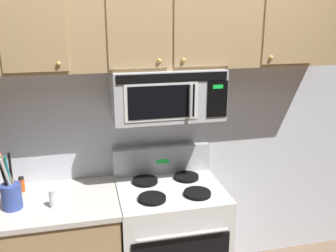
# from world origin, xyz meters

# --- Properties ---
(back_wall) EXTENTS (5.20, 0.10, 2.70)m
(back_wall) POSITION_xyz_m (0.00, 0.79, 1.35)
(back_wall) COLOR silver
(back_wall) RESTS_ON ground_plane
(stove_range) EXTENTS (0.76, 0.69, 1.12)m
(stove_range) POSITION_xyz_m (0.00, 0.42, 0.47)
(stove_range) COLOR white
(stove_range) RESTS_ON ground_plane
(over_range_microwave) EXTENTS (0.76, 0.43, 0.35)m
(over_range_microwave) POSITION_xyz_m (-0.00, 0.54, 1.58)
(over_range_microwave) COLOR #B7BABF
(upper_cabinets) EXTENTS (2.50, 0.36, 0.55)m
(upper_cabinets) POSITION_xyz_m (-0.00, 0.57, 2.02)
(upper_cabinets) COLOR tan
(utensil_crock_blue) EXTENTS (0.13, 0.13, 0.39)m
(utensil_crock_blue) POSITION_xyz_m (-1.06, 0.38, 1.01)
(utensil_crock_blue) COLOR #384C9E
(utensil_crock_blue) RESTS_ON counter_segment
(salt_shaker) EXTENTS (0.05, 0.05, 0.12)m
(salt_shaker) POSITION_xyz_m (-0.80, 0.33, 0.96)
(salt_shaker) COLOR white
(salt_shaker) RESTS_ON counter_segment
(spice_jar) EXTENTS (0.04, 0.04, 0.11)m
(spice_jar) POSITION_xyz_m (-1.03, 0.61, 0.95)
(spice_jar) COLOR #C64C19
(spice_jar) RESTS_ON counter_segment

